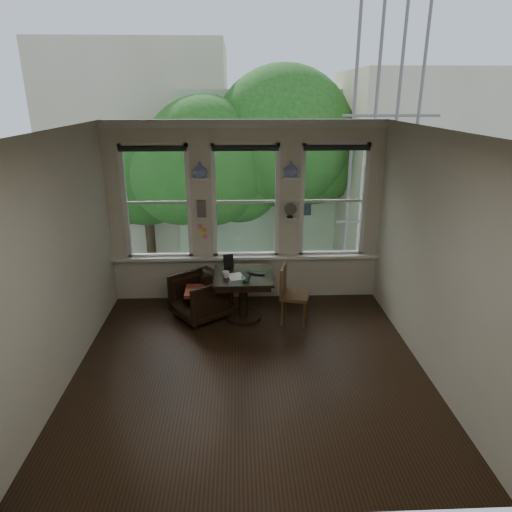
{
  "coord_description": "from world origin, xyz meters",
  "views": [
    {
      "loc": [
        -0.13,
        -5.14,
        3.38
      ],
      "look_at": [
        0.11,
        0.9,
        1.22
      ],
      "focal_mm": 32.0,
      "sensor_mm": 36.0,
      "label": 1
    }
  ],
  "objects_px": {
    "table": "(243,297)",
    "side_chair_right": "(295,295)",
    "laptop": "(255,274)",
    "mug": "(226,275)",
    "armchair_left": "(200,297)"
  },
  "relations": [
    {
      "from": "armchair_left",
      "to": "mug",
      "type": "height_order",
      "value": "mug"
    },
    {
      "from": "laptop",
      "to": "mug",
      "type": "xyz_separation_m",
      "value": [
        -0.44,
        -0.1,
        0.04
      ]
    },
    {
      "from": "table",
      "to": "mug",
      "type": "distance_m",
      "value": 0.51
    },
    {
      "from": "side_chair_right",
      "to": "armchair_left",
      "type": "bearing_deg",
      "value": 95.85
    },
    {
      "from": "armchair_left",
      "to": "laptop",
      "type": "relative_size",
      "value": 2.57
    },
    {
      "from": "mug",
      "to": "side_chair_right",
      "type": "bearing_deg",
      "value": -2.62
    },
    {
      "from": "table",
      "to": "side_chair_right",
      "type": "height_order",
      "value": "side_chair_right"
    },
    {
      "from": "side_chair_right",
      "to": "laptop",
      "type": "xyz_separation_m",
      "value": [
        -0.62,
        0.15,
        0.3
      ]
    },
    {
      "from": "table",
      "to": "side_chair_right",
      "type": "xyz_separation_m",
      "value": [
        0.79,
        -0.16,
        0.09
      ]
    },
    {
      "from": "armchair_left",
      "to": "mug",
      "type": "xyz_separation_m",
      "value": [
        0.42,
        -0.18,
        0.45
      ]
    },
    {
      "from": "side_chair_right",
      "to": "laptop",
      "type": "relative_size",
      "value": 3.06
    },
    {
      "from": "armchair_left",
      "to": "laptop",
      "type": "distance_m",
      "value": 0.96
    },
    {
      "from": "laptop",
      "to": "mug",
      "type": "relative_size",
      "value": 2.86
    },
    {
      "from": "armchair_left",
      "to": "side_chair_right",
      "type": "bearing_deg",
      "value": 44.75
    },
    {
      "from": "side_chair_right",
      "to": "mug",
      "type": "relative_size",
      "value": 8.74
    }
  ]
}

